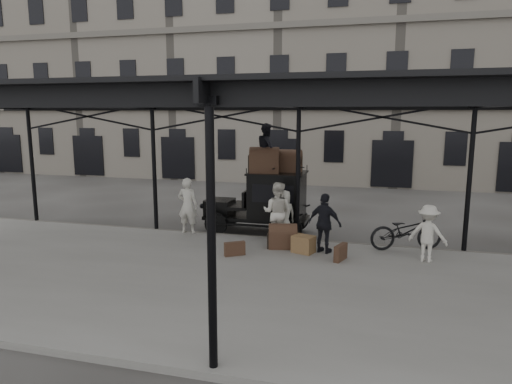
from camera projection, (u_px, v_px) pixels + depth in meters
The scene contains 18 objects.
ground at pixel (285, 262), 12.89m from camera, with size 120.00×120.00×0.00m, color #383533.
platform at pixel (268, 285), 10.97m from camera, with size 28.00×8.00×0.15m, color slate.
canopy at pixel (272, 94), 10.46m from camera, with size 22.50×9.00×4.74m.
building_frontage at pixel (342, 68), 28.82m from camera, with size 64.00×8.00×14.00m, color slate.
taxi at pixel (268, 200), 15.79m from camera, with size 3.65×1.55×2.18m.
porter_left at pixel (188, 205), 15.35m from camera, with size 0.69×0.45×1.89m, color beige.
porter_midleft at pixel (277, 212), 14.25m from camera, with size 0.93×0.72×1.91m, color silver.
porter_centre at pixel (284, 215), 14.54m from camera, with size 0.79×0.52×1.62m, color beige.
porter_official at pixel (325, 223), 13.16m from camera, with size 1.03×0.43×1.75m, color black.
porter_right at pixel (428, 233), 12.40m from camera, with size 1.02×0.58×1.58m, color beige.
bicycle at pixel (406, 231), 13.51m from camera, with size 0.76×2.17×1.14m, color black.
porter_roof at pixel (267, 148), 15.39m from camera, with size 0.80×0.63×1.65m, color black.
steamer_trunk_roof_near at pixel (264, 162), 15.34m from camera, with size 0.98×0.60×0.72m, color #442F1F, non-canonical shape.
steamer_trunk_roof_far at pixel (289, 163), 15.59m from camera, with size 0.87×0.53×0.64m, color #442F1F, non-canonical shape.
steamer_trunk_platform at pixel (283, 238), 13.74m from camera, with size 0.85×0.52×0.62m, color #442F1F, non-canonical shape.
wicker_hamper at pixel (303, 244), 13.28m from camera, with size 0.60×0.45×0.50m, color olive.
suitcase_upright at pixel (341, 252), 12.57m from camera, with size 0.15×0.60×0.45m, color #442F1F.
suitcase_flat at pixel (235, 249), 12.99m from camera, with size 0.60×0.15×0.40m, color #442F1F.
Camera 1 is at (2.40, -12.15, 4.18)m, focal length 32.00 mm.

